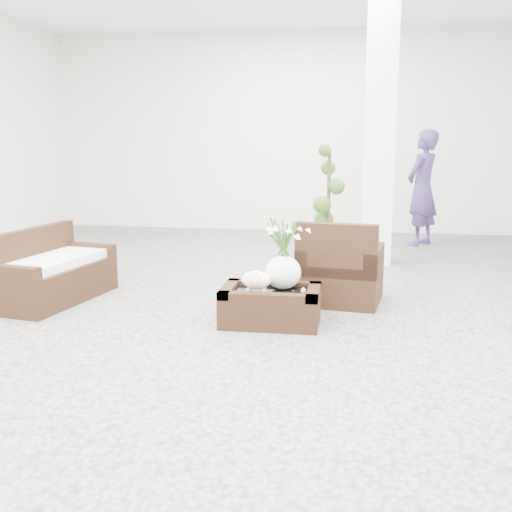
# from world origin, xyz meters

# --- Properties ---
(ground) EXTENTS (11.00, 11.00, 0.00)m
(ground) POSITION_xyz_m (0.00, 0.00, 0.00)
(ground) COLOR gray
(ground) RESTS_ON ground
(column) EXTENTS (0.40, 0.40, 3.50)m
(column) POSITION_xyz_m (1.20, 2.80, 1.75)
(column) COLOR white
(column) RESTS_ON ground
(coffee_table) EXTENTS (0.90, 0.60, 0.31)m
(coffee_table) POSITION_xyz_m (0.15, -0.19, 0.16)
(coffee_table) COLOR #341D0F
(coffee_table) RESTS_ON ground
(sheep_figurine) EXTENTS (0.28, 0.23, 0.21)m
(sheep_figurine) POSITION_xyz_m (0.03, -0.29, 0.42)
(sheep_figurine) COLOR white
(sheep_figurine) RESTS_ON coffee_table
(planter_narcissus) EXTENTS (0.44, 0.44, 0.80)m
(planter_narcissus) POSITION_xyz_m (0.25, -0.09, 0.71)
(planter_narcissus) COLOR white
(planter_narcissus) RESTS_ON coffee_table
(tealight) EXTENTS (0.04, 0.04, 0.03)m
(tealight) POSITION_xyz_m (0.45, -0.17, 0.33)
(tealight) COLOR white
(tealight) RESTS_ON coffee_table
(armchair) EXTENTS (0.92, 0.89, 0.87)m
(armchair) POSITION_xyz_m (0.77, 0.71, 0.44)
(armchair) COLOR #341D0F
(armchair) RESTS_ON ground
(loveseat) EXTENTS (0.92, 1.51, 0.75)m
(loveseat) POSITION_xyz_m (-2.22, 0.26, 0.38)
(loveseat) COLOR #341D0F
(loveseat) RESTS_ON ground
(topiary) EXTENTS (0.42, 0.42, 1.57)m
(topiary) POSITION_xyz_m (0.55, 2.81, 0.79)
(topiary) COLOR #2A4B18
(topiary) RESTS_ON ground
(shopper) EXTENTS (0.72, 0.79, 1.80)m
(shopper) POSITION_xyz_m (1.95, 4.31, 0.90)
(shopper) COLOR #3F2D65
(shopper) RESTS_ON ground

